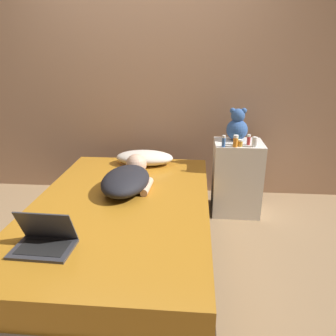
{
  "coord_description": "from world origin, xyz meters",
  "views": [
    {
      "loc": [
        0.53,
        -2.11,
        1.5
      ],
      "look_at": [
        0.33,
        0.26,
        0.63
      ],
      "focal_mm": 35.0,
      "sensor_mm": 36.0,
      "label": 1
    }
  ],
  "objects_px": {
    "pillow": "(145,158)",
    "bottle_blue": "(224,141)",
    "person_lying": "(128,178)",
    "bottle_red": "(249,140)",
    "bottle_orange": "(235,141)",
    "teddy_bear": "(237,126)",
    "bottle_amber": "(240,143)",
    "bottle_white": "(255,142)",
    "bottle_green": "(236,140)",
    "laptop": "(44,240)"
  },
  "relations": [
    {
      "from": "teddy_bear",
      "to": "bottle_red",
      "type": "xyz_separation_m",
      "value": [
        0.09,
        -0.15,
        -0.09
      ]
    },
    {
      "from": "bottle_red",
      "to": "bottle_green",
      "type": "distance_m",
      "value": 0.11
    },
    {
      "from": "teddy_bear",
      "to": "bottle_blue",
      "type": "height_order",
      "value": "teddy_bear"
    },
    {
      "from": "person_lying",
      "to": "bottle_amber",
      "type": "bearing_deg",
      "value": 27.74
    },
    {
      "from": "bottle_orange",
      "to": "bottle_blue",
      "type": "height_order",
      "value": "bottle_orange"
    },
    {
      "from": "pillow",
      "to": "bottle_amber",
      "type": "distance_m",
      "value": 0.91
    },
    {
      "from": "pillow",
      "to": "bottle_blue",
      "type": "height_order",
      "value": "bottle_blue"
    },
    {
      "from": "pillow",
      "to": "person_lying",
      "type": "height_order",
      "value": "person_lying"
    },
    {
      "from": "pillow",
      "to": "bottle_white",
      "type": "relative_size",
      "value": 6.29
    },
    {
      "from": "laptop",
      "to": "teddy_bear",
      "type": "height_order",
      "value": "teddy_bear"
    },
    {
      "from": "bottle_red",
      "to": "bottle_blue",
      "type": "distance_m",
      "value": 0.24
    },
    {
      "from": "pillow",
      "to": "laptop",
      "type": "relative_size",
      "value": 1.63
    },
    {
      "from": "pillow",
      "to": "bottle_orange",
      "type": "relative_size",
      "value": 5.22
    },
    {
      "from": "laptop",
      "to": "bottle_green",
      "type": "height_order",
      "value": "bottle_green"
    },
    {
      "from": "pillow",
      "to": "bottle_green",
      "type": "height_order",
      "value": "bottle_green"
    },
    {
      "from": "pillow",
      "to": "bottle_orange",
      "type": "xyz_separation_m",
      "value": [
        0.83,
        -0.18,
        0.23
      ]
    },
    {
      "from": "person_lying",
      "to": "bottle_blue",
      "type": "xyz_separation_m",
      "value": [
        0.77,
        0.4,
        0.21
      ]
    },
    {
      "from": "person_lying",
      "to": "bottle_white",
      "type": "relative_size",
      "value": 8.67
    },
    {
      "from": "bottle_red",
      "to": "pillow",
      "type": "bearing_deg",
      "value": 174.41
    },
    {
      "from": "laptop",
      "to": "bottle_amber",
      "type": "bearing_deg",
      "value": 48.55
    },
    {
      "from": "person_lying",
      "to": "bottle_white",
      "type": "bearing_deg",
      "value": 25.11
    },
    {
      "from": "teddy_bear",
      "to": "bottle_orange",
      "type": "bearing_deg",
      "value": -98.64
    },
    {
      "from": "bottle_amber",
      "to": "bottle_green",
      "type": "bearing_deg",
      "value": 125.65
    },
    {
      "from": "bottle_red",
      "to": "bottle_white",
      "type": "height_order",
      "value": "bottle_red"
    },
    {
      "from": "person_lying",
      "to": "bottle_amber",
      "type": "distance_m",
      "value": 1.03
    },
    {
      "from": "bottle_white",
      "to": "person_lying",
      "type": "bearing_deg",
      "value": -157.82
    },
    {
      "from": "pillow",
      "to": "laptop",
      "type": "distance_m",
      "value": 1.49
    },
    {
      "from": "bottle_amber",
      "to": "bottle_orange",
      "type": "bearing_deg",
      "value": -154.53
    },
    {
      "from": "pillow",
      "to": "bottle_blue",
      "type": "distance_m",
      "value": 0.78
    },
    {
      "from": "bottle_green",
      "to": "bottle_white",
      "type": "distance_m",
      "value": 0.16
    },
    {
      "from": "bottle_red",
      "to": "bottle_orange",
      "type": "height_order",
      "value": "bottle_orange"
    },
    {
      "from": "teddy_bear",
      "to": "bottle_amber",
      "type": "relative_size",
      "value": 4.87
    },
    {
      "from": "pillow",
      "to": "bottle_white",
      "type": "xyz_separation_m",
      "value": [
        1.0,
        -0.15,
        0.22
      ]
    },
    {
      "from": "bottle_red",
      "to": "laptop",
      "type": "bearing_deg",
      "value": -133.69
    },
    {
      "from": "laptop",
      "to": "bottle_white",
      "type": "bearing_deg",
      "value": 45.78
    },
    {
      "from": "teddy_bear",
      "to": "bottle_white",
      "type": "xyz_separation_m",
      "value": [
        0.13,
        -0.21,
        -0.09
      ]
    },
    {
      "from": "bottle_green",
      "to": "bottle_red",
      "type": "bearing_deg",
      "value": 7.45
    },
    {
      "from": "person_lying",
      "to": "bottle_red",
      "type": "height_order",
      "value": "bottle_red"
    },
    {
      "from": "bottle_red",
      "to": "bottle_orange",
      "type": "bearing_deg",
      "value": -146.43
    },
    {
      "from": "person_lying",
      "to": "bottle_green",
      "type": "height_order",
      "value": "bottle_green"
    },
    {
      "from": "laptop",
      "to": "pillow",
      "type": "bearing_deg",
      "value": 78.44
    },
    {
      "from": "bottle_white",
      "to": "bottle_orange",
      "type": "relative_size",
      "value": 0.83
    },
    {
      "from": "pillow",
      "to": "bottle_white",
      "type": "distance_m",
      "value": 1.03
    },
    {
      "from": "person_lying",
      "to": "laptop",
      "type": "bearing_deg",
      "value": -105.93
    },
    {
      "from": "pillow",
      "to": "bottle_red",
      "type": "distance_m",
      "value": 0.98
    },
    {
      "from": "teddy_bear",
      "to": "bottle_blue",
      "type": "bearing_deg",
      "value": -119.79
    },
    {
      "from": "laptop",
      "to": "bottle_amber",
      "type": "height_order",
      "value": "bottle_amber"
    },
    {
      "from": "teddy_bear",
      "to": "bottle_amber",
      "type": "xyz_separation_m",
      "value": [
        0.01,
        -0.21,
        -0.1
      ]
    },
    {
      "from": "person_lying",
      "to": "bottle_white",
      "type": "xyz_separation_m",
      "value": [
        1.04,
        0.42,
        0.2
      ]
    },
    {
      "from": "teddy_bear",
      "to": "bottle_white",
      "type": "bearing_deg",
      "value": -57.92
    }
  ]
}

